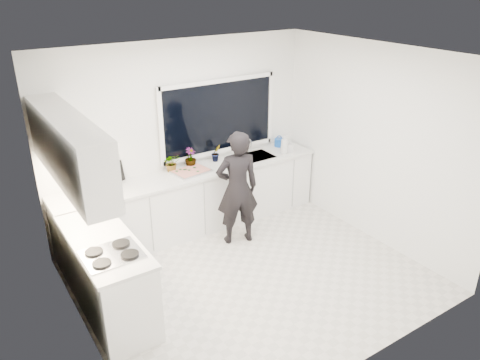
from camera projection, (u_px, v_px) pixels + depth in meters
floor at (251, 277)px, 5.86m from camera, size 4.00×3.50×0.02m
wall_back at (182, 136)px, 6.65m from camera, size 4.00×0.02×2.70m
wall_left at (73, 226)px, 4.29m from camera, size 0.02×3.50×2.70m
wall_right at (374, 145)px, 6.32m from camera, size 0.02×3.50×2.70m
ceiling at (254, 55)px, 4.76m from camera, size 4.00×3.50×0.02m
window at (219, 117)px, 6.84m from camera, size 1.80×0.02×1.00m
base_cabinets_back at (195, 202)px, 6.78m from camera, size 3.92×0.58×0.88m
base_cabinets_left at (108, 277)px, 5.10m from camera, size 0.58×1.60×0.88m
countertop_back at (194, 173)px, 6.59m from camera, size 3.94×0.62×0.04m
countertop_left at (103, 241)px, 4.92m from camera, size 0.62×1.60×0.04m
upper_cabinets at (69, 149)px, 4.74m from camera, size 0.34×2.10×0.70m
sink at (254, 160)px, 7.14m from camera, size 0.58×0.42×0.14m
faucet at (247, 146)px, 7.22m from camera, size 0.03×0.03×0.22m
stovetop at (112, 254)px, 4.62m from camera, size 0.56×0.48×0.03m
person at (237, 188)px, 6.33m from camera, size 0.67×0.54×1.62m
pizza_tray at (191, 172)px, 6.53m from camera, size 0.54×0.43×0.03m
pizza at (191, 171)px, 6.53m from camera, size 0.49×0.38×0.01m
watering_can at (279, 142)px, 7.51m from camera, size 0.18×0.18×0.13m
paper_towel_roll at (83, 185)px, 5.86m from camera, size 0.14×0.14×0.26m
knife_block at (104, 180)px, 6.03m from camera, size 0.15×0.12×0.22m
utensil_crock at (120, 207)px, 5.40m from camera, size 0.15×0.15×0.16m
picture_frame_large at (116, 172)px, 6.20m from camera, size 0.21×0.09×0.28m
picture_frame_small at (100, 175)px, 6.09m from camera, size 0.25×0.06×0.30m
herb_plants at (185, 159)px, 6.64m from camera, size 0.93×0.25×0.29m
soap_bottles at (286, 144)px, 7.19m from camera, size 0.25×0.15×0.31m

